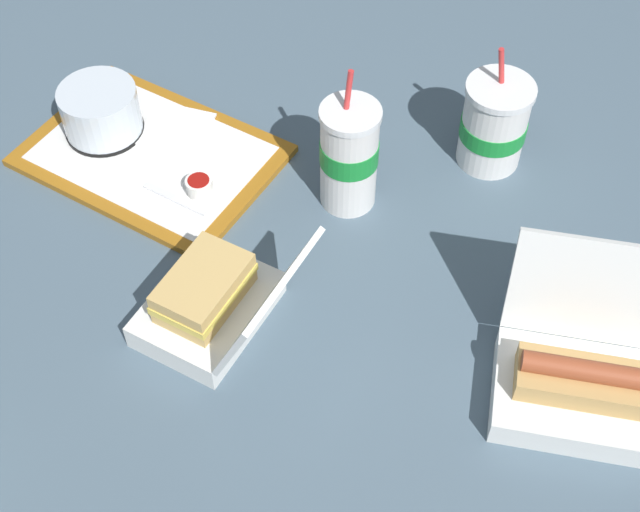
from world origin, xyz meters
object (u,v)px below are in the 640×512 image
Objects in this scene: clamshell_hotdog_right at (578,378)px; soda_cup_left at (494,124)px; ketchup_cup at (199,185)px; plastic_fork at (176,199)px; cake_container at (101,112)px; soda_cup_corner at (349,156)px; food_tray at (152,155)px; clamshell_sandwich_back at (213,302)px.

soda_cup_left is at bearing -59.78° from clamshell_hotdog_right.
ketchup_cup is at bearing 33.49° from soda_cup_left.
clamshell_hotdog_right is at bearing 179.89° from plastic_fork.
cake_container is 0.60m from soda_cup_left.
soda_cup_corner reaches higher than ketchup_cup.
soda_cup_left is at bearing -136.22° from soda_cup_corner.
food_tray is 0.52m from soda_cup_left.
ketchup_cup is 0.19× the size of clamshell_sandwich_back.
plastic_fork is (-0.17, 0.09, -0.04)m from cake_container.
clamshell_hotdog_right is at bearing 166.63° from food_tray.
ketchup_cup is 0.36× the size of plastic_fork.
food_tray is at bearing 22.77° from soda_cup_left.
cake_container is at bearing -9.63° from food_tray.
soda_cup_corner reaches higher than plastic_fork.
soda_cup_left is (0.21, -0.36, 0.03)m from clamshell_hotdog_right.
food_tray is at bearing -13.37° from clamshell_hotdog_right.
plastic_fork is 0.22m from clamshell_sandwich_back.
soda_cup_corner is at bearing -145.21° from plastic_fork.
plastic_fork is at bearing -47.94° from clamshell_sandwich_back.
plastic_fork is at bearing 49.18° from ketchup_cup.
cake_container is (0.09, -0.02, 0.04)m from food_tray.
soda_cup_corner reaches higher than soda_cup_left.
plastic_fork is 0.47× the size of soda_cup_corner.
soda_cup_left is at bearing -136.84° from plastic_fork.
soda_cup_left is 0.87× the size of soda_cup_corner.
soda_cup_left is (-0.57, -0.18, 0.02)m from cake_container.
cake_container is 0.21m from ketchup_cup.
soda_cup_left is (-0.39, -0.27, 0.05)m from plastic_fork.
ketchup_cup is 0.23m from clamshell_sandwich_back.
plastic_fork is (-0.08, 0.07, 0.01)m from food_tray.
clamshell_sandwich_back is at bearing 73.63° from soda_cup_corner.
soda_cup_corner is (-0.20, -0.08, 0.06)m from ketchup_cup.
cake_container is 0.53× the size of clamshell_hotdog_right.
food_tray is 0.10m from cake_container.
plastic_fork reaches higher than food_tray.
food_tray is at bearing 170.37° from cake_container.
ketchup_cup reaches higher than plastic_fork.
plastic_fork is at bearing 138.88° from food_tray.
cake_container is at bearing 3.45° from soda_cup_corner.
clamshell_sandwich_back is at bearing 60.24° from soda_cup_left.
soda_cup_left reaches higher than food_tray.
soda_cup_left is (-0.37, -0.24, 0.04)m from ketchup_cup.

